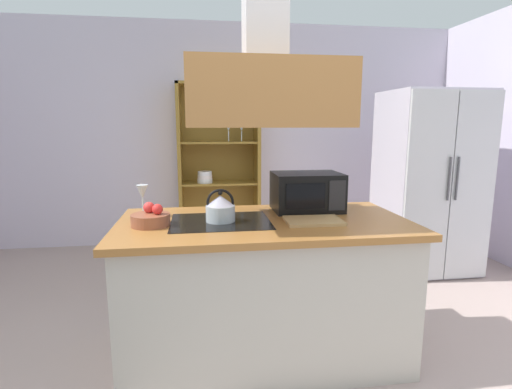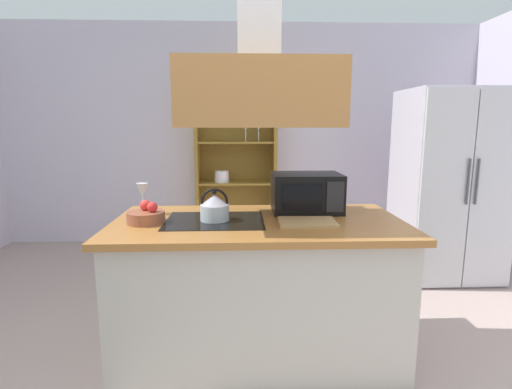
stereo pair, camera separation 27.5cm
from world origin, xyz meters
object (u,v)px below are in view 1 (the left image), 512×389
object	(u,v)px
refrigerator	(428,182)
microwave	(307,192)
kettle	(220,208)
wine_glass_on_counter	(142,193)
cutting_board	(313,221)
dish_cabinet	(219,175)
fruit_bowl	(151,218)

from	to	relation	value
refrigerator	microwave	distance (m)	1.90
kettle	wine_glass_on_counter	distance (m)	0.53
refrigerator	cutting_board	xyz separation A→B (m)	(-1.62, -1.41, 0.00)
dish_cabinet	cutting_board	xyz separation A→B (m)	(0.45, -2.54, 0.03)
refrigerator	dish_cabinet	bearing A→B (deg)	151.36
cutting_board	refrigerator	bearing A→B (deg)	41.01
kettle	cutting_board	distance (m)	0.57
cutting_board	fruit_bowl	world-z (taller)	fruit_bowl
dish_cabinet	fruit_bowl	size ratio (longest dim) A/B	8.70
refrigerator	kettle	bearing A→B (deg)	-148.91
refrigerator	dish_cabinet	xyz separation A→B (m)	(-2.07, 1.13, -0.03)
cutting_board	wine_glass_on_counter	world-z (taller)	wine_glass_on_counter
microwave	dish_cabinet	bearing A→B (deg)	102.84
microwave	wine_glass_on_counter	xyz separation A→B (m)	(-1.09, -0.03, 0.02)
refrigerator	fruit_bowl	world-z (taller)	refrigerator
dish_cabinet	fruit_bowl	world-z (taller)	dish_cabinet
cutting_board	microwave	distance (m)	0.36
wine_glass_on_counter	kettle	bearing A→B (deg)	-23.42
kettle	cutting_board	xyz separation A→B (m)	(0.56, -0.09, -0.08)
kettle	microwave	bearing A→B (deg)	21.93
dish_cabinet	cutting_board	bearing A→B (deg)	-79.89
wine_glass_on_counter	microwave	bearing A→B (deg)	1.77
fruit_bowl	cutting_board	bearing A→B (deg)	-3.42
fruit_bowl	kettle	bearing A→B (deg)	5.08
refrigerator	cutting_board	world-z (taller)	refrigerator
refrigerator	dish_cabinet	world-z (taller)	dish_cabinet
dish_cabinet	wine_glass_on_counter	size ratio (longest dim) A/B	9.54
cutting_board	microwave	xyz separation A→B (m)	(0.05, 0.34, 0.12)
cutting_board	wine_glass_on_counter	bearing A→B (deg)	163.74
cutting_board	microwave	size ratio (longest dim) A/B	0.74
wine_glass_on_counter	cutting_board	bearing A→B (deg)	-16.26
wine_glass_on_counter	fruit_bowl	world-z (taller)	wine_glass_on_counter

